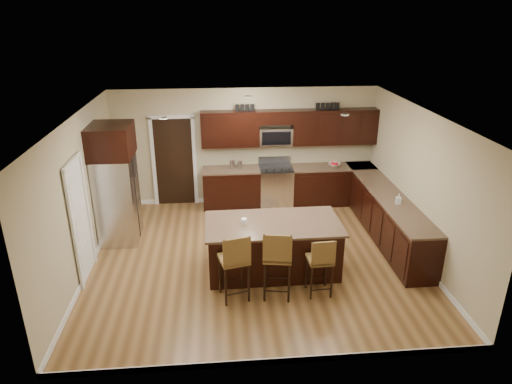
{
  "coord_description": "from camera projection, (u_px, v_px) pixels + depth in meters",
  "views": [
    {
      "loc": [
        -0.65,
        -7.39,
        4.35
      ],
      "look_at": [
        0.04,
        0.4,
        1.17
      ],
      "focal_mm": 32.0,
      "sensor_mm": 36.0,
      "label": 1
    }
  ],
  "objects": [
    {
      "name": "wall_left",
      "position": [
        81.0,
        197.0,
        7.76
      ],
      "size": [
        0.0,
        5.5,
        5.5
      ],
      "primitive_type": "plane",
      "rotation": [
        1.57,
        0.0,
        1.57
      ],
      "color": "tan",
      "rests_on": "floor"
    },
    {
      "name": "doorway",
      "position": [
        174.0,
        162.0,
        10.51
      ],
      "size": [
        0.85,
        0.03,
        2.06
      ],
      "primitive_type": "cube",
      "color": "black",
      "rests_on": "floor"
    },
    {
      "name": "soap_bottle",
      "position": [
        399.0,
        199.0,
        8.52
      ],
      "size": [
        0.11,
        0.11,
        0.2
      ],
      "primitive_type": "imported",
      "rotation": [
        0.0,
        0.0,
        -0.22
      ],
      "color": "#B2B2B2",
      "rests_on": "base_cabinets"
    },
    {
      "name": "floor",
      "position": [
        256.0,
        258.0,
        8.51
      ],
      "size": [
        6.0,
        6.0,
        0.0
      ],
      "primitive_type": "plane",
      "color": "brown",
      "rests_on": "ground"
    },
    {
      "name": "stool_left",
      "position": [
        235.0,
        260.0,
        7.05
      ],
      "size": [
        0.52,
        0.52,
        1.16
      ],
      "rotation": [
        0.0,
        0.0,
        0.23
      ],
      "color": "brown",
      "rests_on": "floor"
    },
    {
      "name": "base_cabinets",
      "position": [
        338.0,
        201.0,
        9.83
      ],
      "size": [
        4.02,
        3.96,
        0.92
      ],
      "color": "black",
      "rests_on": "floor"
    },
    {
      "name": "letter_decor",
      "position": [
        286.0,
        107.0,
        10.11
      ],
      "size": [
        2.2,
        0.03,
        0.15
      ],
      "primitive_type": null,
      "color": "black",
      "rests_on": "upper_cabinets"
    },
    {
      "name": "canister_tall",
      "position": [
        232.0,
        165.0,
        10.36
      ],
      "size": [
        0.12,
        0.12,
        0.21
      ],
      "primitive_type": "cylinder",
      "color": "silver",
      "rests_on": "base_cabinets"
    },
    {
      "name": "floor_mat",
      "position": [
        260.0,
        217.0,
        10.14
      ],
      "size": [
        1.05,
        0.85,
        0.01
      ],
      "primitive_type": "cube",
      "rotation": [
        0.0,
        0.0,
        -0.3
      ],
      "color": "brown",
      "rests_on": "floor"
    },
    {
      "name": "stool_mid",
      "position": [
        277.0,
        257.0,
        7.09
      ],
      "size": [
        0.51,
        0.51,
        1.19
      ],
      "rotation": [
        0.0,
        0.0,
        -0.17
      ],
      "color": "brown",
      "rests_on": "floor"
    },
    {
      "name": "microwave",
      "position": [
        276.0,
        136.0,
        10.36
      ],
      "size": [
        0.76,
        0.31,
        0.4
      ],
      "primitive_type": "cube",
      "color": "silver",
      "rests_on": "upper_cabinets"
    },
    {
      "name": "wall_right",
      "position": [
        421.0,
        186.0,
        8.25
      ],
      "size": [
        0.0,
        5.5,
        5.5
      ],
      "primitive_type": "plane",
      "rotation": [
        1.57,
        0.0,
        -1.57
      ],
      "color": "tan",
      "rests_on": "floor"
    },
    {
      "name": "stool_right",
      "position": [
        321.0,
        260.0,
        7.19
      ],
      "size": [
        0.41,
        0.41,
        1.03
      ],
      "rotation": [
        0.0,
        0.0,
        0.06
      ],
      "color": "brown",
      "rests_on": "floor"
    },
    {
      "name": "canister_short",
      "position": [
        240.0,
        165.0,
        10.38
      ],
      "size": [
        0.11,
        0.11,
        0.18
      ],
      "primitive_type": "cylinder",
      "color": "silver",
      "rests_on": "base_cabinets"
    },
    {
      "name": "wall_back",
      "position": [
        245.0,
        147.0,
        10.54
      ],
      "size": [
        6.0,
        0.0,
        6.0
      ],
      "primitive_type": "plane",
      "rotation": [
        1.57,
        0.0,
        0.0
      ],
      "color": "tan",
      "rests_on": "floor"
    },
    {
      "name": "refrigerator",
      "position": [
        116.0,
        183.0,
        8.77
      ],
      "size": [
        0.79,
        0.93,
        2.35
      ],
      "color": "silver",
      "rests_on": "floor"
    },
    {
      "name": "island",
      "position": [
        273.0,
        248.0,
        8.0
      ],
      "size": [
        2.34,
        1.24,
        0.92
      ],
      "rotation": [
        0.0,
        0.0,
        0.01
      ],
      "color": "black",
      "rests_on": "floor"
    },
    {
      "name": "upper_cabinets",
      "position": [
        292.0,
        127.0,
        10.29
      ],
      "size": [
        4.0,
        0.33,
        0.8
      ],
      "color": "black",
      "rests_on": "wall_back"
    },
    {
      "name": "ceiling",
      "position": [
        256.0,
        115.0,
        7.5
      ],
      "size": [
        6.0,
        6.0,
        0.0
      ],
      "primitive_type": "plane",
      "rotation": [
        3.14,
        0.0,
        0.0
      ],
      "color": "silver",
      "rests_on": "wall_back"
    },
    {
      "name": "island_jar",
      "position": [
        244.0,
        221.0,
        7.75
      ],
      "size": [
        0.1,
        0.1,
        0.1
      ],
      "primitive_type": "cylinder",
      "color": "white",
      "rests_on": "island"
    },
    {
      "name": "pantry_door",
      "position": [
        80.0,
        222.0,
        7.61
      ],
      "size": [
        0.03,
        0.8,
        2.04
      ],
      "primitive_type": "cube",
      "color": "white",
      "rests_on": "floor"
    },
    {
      "name": "range",
      "position": [
        276.0,
        186.0,
        10.65
      ],
      "size": [
        0.76,
        0.64,
        1.11
      ],
      "color": "silver",
      "rests_on": "floor"
    },
    {
      "name": "fruit_bowl",
      "position": [
        334.0,
        165.0,
        10.58
      ],
      "size": [
        0.35,
        0.35,
        0.07
      ],
      "primitive_type": "imported",
      "rotation": [
        0.0,
        0.0,
        -0.31
      ],
      "color": "silver",
      "rests_on": "base_cabinets"
    }
  ]
}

